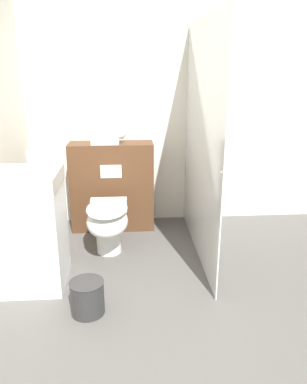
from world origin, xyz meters
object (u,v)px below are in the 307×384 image
at_px(sink_vanity, 31,230).
at_px(hair_drier, 118,135).
at_px(waste_bin, 87,297).
at_px(toilet, 108,223).

relative_size(sink_vanity, hair_drier, 6.68).
height_order(hair_drier, waste_bin, hair_drier).
height_order(sink_vanity, waste_bin, sink_vanity).
relative_size(sink_vanity, waste_bin, 4.32).
bearing_deg(hair_drier, waste_bin, -98.08).
bearing_deg(toilet, waste_bin, -97.22).
height_order(sink_vanity, hair_drier, sink_vanity).
bearing_deg(waste_bin, toilet, 82.78).
bearing_deg(sink_vanity, toilet, 38.37).
height_order(toilet, hair_drier, hair_drier).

